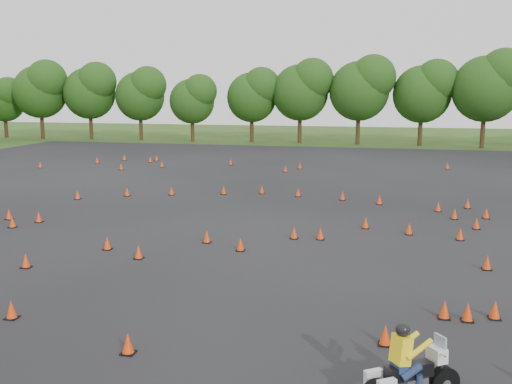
{
  "coord_description": "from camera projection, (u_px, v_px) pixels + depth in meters",
  "views": [
    {
      "loc": [
        5.49,
        -20.32,
        5.69
      ],
      "look_at": [
        0.0,
        4.0,
        1.2
      ],
      "focal_mm": 40.0,
      "sensor_mm": 36.0,
      "label": 1
    }
  ],
  "objects": [
    {
      "name": "asphalt_pad",
      "position": [
        265.0,
        209.0,
        27.46
      ],
      "size": [
        62.0,
        62.0,
        0.0
      ],
      "primitive_type": "plane",
      "color": "black",
      "rests_on": "ground"
    },
    {
      "name": "treeline",
      "position": [
        347.0,
        102.0,
        53.86
      ],
      "size": [
        86.88,
        32.18,
        10.24
      ],
      "color": "#1F4313",
      "rests_on": "ground"
    },
    {
      "name": "rider_yellow",
      "position": [
        413.0,
        365.0,
        10.25
      ],
      "size": [
        2.07,
        1.65,
        1.59
      ],
      "primitive_type": null,
      "rotation": [
        0.0,
        0.0,
        0.57
      ],
      "color": "yellow",
      "rests_on": "ground"
    },
    {
      "name": "ground",
      "position": [
        233.0,
        241.0,
        21.71
      ],
      "size": [
        140.0,
        140.0,
        0.0
      ],
      "primitive_type": "plane",
      "color": "#2D5119",
      "rests_on": "ground"
    },
    {
      "name": "traffic_cones",
      "position": [
        258.0,
        204.0,
        27.46
      ],
      "size": [
        36.19,
        32.61,
        0.45
      ],
      "color": "#E63A09",
      "rests_on": "asphalt_pad"
    }
  ]
}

